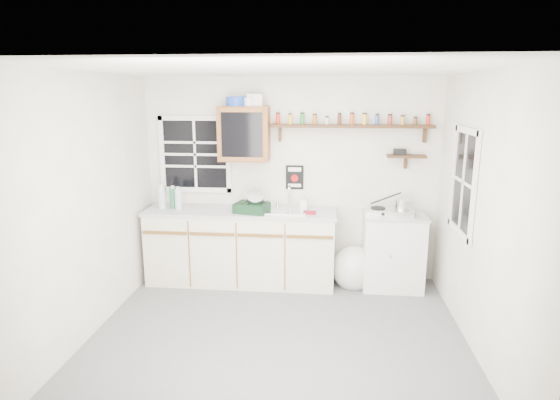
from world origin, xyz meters
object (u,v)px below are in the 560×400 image
Objects in this scene: spice_shelf at (352,125)px; dish_rack at (253,205)px; main_cabinet at (241,246)px; right_cabinet at (392,250)px; hotplate at (390,211)px; upper_cabinet at (244,134)px.

spice_shelf is 4.38× the size of dish_rack.
right_cabinet is at bearing 0.79° from main_cabinet.
hotplate is (-0.06, -0.02, 0.49)m from right_cabinet.
upper_cabinet is at bearing 176.24° from right_cabinet.
right_cabinet is 2.26m from upper_cabinet.
upper_cabinet is (-1.80, 0.12, 1.37)m from right_cabinet.
dish_rack is 0.75× the size of hotplate.
main_cabinet is at bearing -172.34° from hotplate.
dish_rack is (0.17, -0.10, 0.55)m from main_cabinet.
dish_rack is at bearing -61.39° from upper_cabinet.
hotplate is (0.47, -0.21, -0.99)m from spice_shelf.
dish_rack reaches higher than main_cabinet.
right_cabinet is 0.49m from hotplate.
upper_cabinet is (0.03, 0.14, 1.36)m from main_cabinet.
spice_shelf is (1.31, 0.21, 1.47)m from main_cabinet.
upper_cabinet reaches higher than main_cabinet.
hotplate is (1.78, 0.01, 0.49)m from main_cabinet.
dish_rack is (-1.67, -0.13, 0.56)m from right_cabinet.
dish_rack is at bearing -168.66° from hotplate.
dish_rack reaches higher than right_cabinet.
upper_cabinet is 1.28m from spice_shelf.
right_cabinet is at bearing 17.80° from dish_rack.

